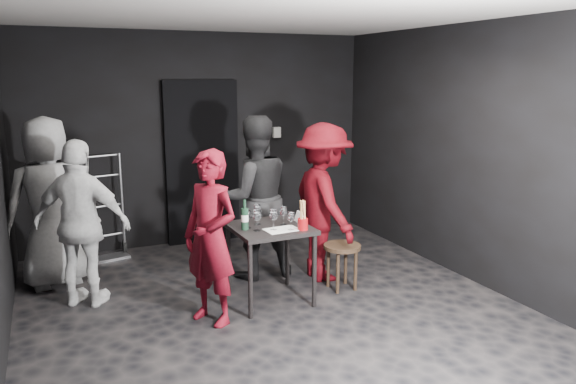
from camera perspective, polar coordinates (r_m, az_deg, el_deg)
name	(u,v)px	position (r m, az deg, el deg)	size (l,w,h in m)	color
floor	(273,310)	(5.39, -1.49, -11.88)	(4.50, 5.00, 0.02)	black
ceiling	(272,10)	(4.96, -1.67, 17.97)	(4.50, 5.00, 0.02)	silver
wall_back	(200,139)	(7.36, -8.92, 5.33)	(4.50, 0.04, 2.70)	black
wall_front	(463,246)	(2.90, 17.36, -5.22)	(4.50, 0.04, 2.70)	black
wall_right	(471,154)	(6.20, 18.14, 3.66)	(0.04, 5.00, 2.70)	black
doorway	(202,163)	(7.34, -8.72, 2.96)	(0.95, 0.10, 2.10)	black
wallbox_upper	(263,129)	(7.56, -2.57, 6.40)	(0.12, 0.06, 0.12)	#B7B7B2
wallbox_lower	(277,132)	(7.64, -1.16, 6.09)	(0.10, 0.06, 0.14)	#B7B7B2
hand_truck	(109,239)	(7.13, -17.75, -4.56)	(0.42, 0.35, 1.25)	#B2B2B7
tasting_table	(270,236)	(5.40, -1.84, -4.50)	(0.72, 0.72, 0.75)	black
stool	(342,253)	(5.79, 5.52, -6.17)	(0.38, 0.38, 0.47)	#352319
server_red	(211,235)	(4.95, -7.88, -4.34)	(0.58, 0.38, 1.60)	maroon
woman_black	(254,184)	(6.00, -3.47, 0.82)	(0.99, 0.55, 2.05)	black
man_maroon	(324,193)	(5.94, 3.66, -0.10)	(1.22, 0.56, 1.88)	#49040B
bystander_cream	(82,219)	(5.59, -20.23, -2.57)	(1.00, 0.48, 1.70)	white
bystander_grey	(49,187)	(6.19, -23.14, 0.43)	(1.02, 0.56, 2.09)	gray
tasting_mat	(282,230)	(5.25, -0.62, -3.84)	(0.32, 0.21, 0.00)	white
wine_glass_a	(257,219)	(5.19, -3.17, -2.78)	(0.08, 0.08, 0.22)	white
wine_glass_b	(248,218)	(5.29, -4.12, -2.63)	(0.08, 0.08, 0.20)	white
wine_glass_c	(258,213)	(5.41, -3.11, -2.17)	(0.08, 0.08, 0.22)	white
wine_glass_d	(274,219)	(5.21, -1.46, -2.72)	(0.08, 0.08, 0.22)	white
wine_glass_e	(291,220)	(5.21, 0.30, -2.89)	(0.07, 0.07, 0.19)	white
wine_glass_f	(284,215)	(5.39, -0.46, -2.32)	(0.08, 0.08, 0.20)	white
wine_bottle	(245,218)	(5.24, -4.42, -2.66)	(0.07, 0.07, 0.29)	#163221
breadstick_cup	(303,216)	(5.21, 1.51, -2.42)	(0.10, 0.10, 0.30)	#9A0B10
reserved_card	(298,217)	(5.50, 1.04, -2.54)	(0.08, 0.14, 0.11)	white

